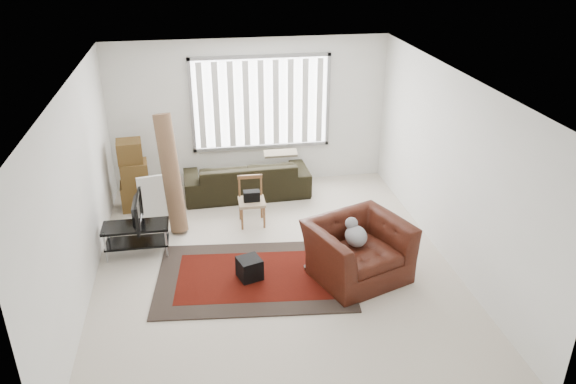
% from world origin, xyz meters
% --- Properties ---
extents(room, '(6.00, 6.02, 2.71)m').
position_xyz_m(room, '(0.03, 0.51, 1.76)').
color(room, beige).
rests_on(room, ground).
extents(persian_rug, '(2.84, 2.04, 0.02)m').
position_xyz_m(persian_rug, '(-0.31, -0.22, 0.01)').
color(persian_rug, black).
rests_on(persian_rug, ground).
extents(tv_stand, '(0.95, 0.43, 0.48)m').
position_xyz_m(tv_stand, '(-1.95, 0.69, 0.34)').
color(tv_stand, black).
rests_on(tv_stand, ground).
extents(tv, '(0.10, 0.77, 0.44)m').
position_xyz_m(tv, '(-1.95, 0.69, 0.70)').
color(tv, black).
rests_on(tv, tv_stand).
extents(subwoofer, '(0.38, 0.38, 0.30)m').
position_xyz_m(subwoofer, '(-0.38, -0.25, 0.17)').
color(subwoofer, black).
rests_on(subwoofer, persian_rug).
extents(moving_boxes, '(0.54, 0.50, 1.22)m').
position_xyz_m(moving_boxes, '(-2.08, 2.25, 0.57)').
color(moving_boxes, brown).
rests_on(moving_boxes, ground).
extents(white_flatpack, '(0.59, 0.28, 0.73)m').
position_xyz_m(white_flatpack, '(-1.71, 1.85, 0.37)').
color(white_flatpack, silver).
rests_on(white_flatpack, ground).
extents(rolled_rug, '(0.48, 0.74, 1.88)m').
position_xyz_m(rolled_rug, '(-1.41, 1.44, 0.94)').
color(rolled_rug, brown).
rests_on(rolled_rug, ground).
extents(sofa, '(2.25, 1.03, 0.85)m').
position_xyz_m(sofa, '(-0.15, 2.45, 0.43)').
color(sofa, black).
rests_on(sofa, ground).
extents(side_chair, '(0.42, 0.42, 0.79)m').
position_xyz_m(side_chair, '(-0.17, 1.36, 0.44)').
color(side_chair, '#9B8365').
rests_on(side_chair, ground).
extents(armchair, '(1.56, 1.47, 0.93)m').
position_xyz_m(armchair, '(1.09, -0.41, 0.47)').
color(armchair, '#3E160C').
rests_on(armchair, ground).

